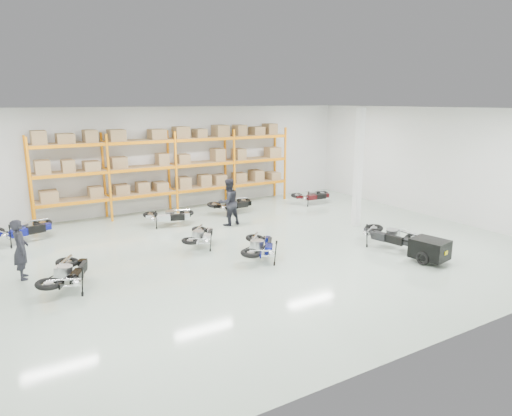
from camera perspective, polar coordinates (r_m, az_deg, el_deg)
room at (r=14.29m, az=-1.33°, el=3.20°), size 18.00×18.00×18.00m
pallet_rack at (r=20.10m, az=-10.46°, el=5.94°), size 11.28×0.98×3.62m
structural_column at (r=17.77m, az=12.67°, el=4.87°), size 0.25×0.25×4.50m
moto_blue_centre at (r=13.90m, az=0.50°, el=-4.35°), size 1.74×1.96×1.15m
moto_silver_left at (r=15.23m, az=-6.95°, el=-3.09°), size 1.58×1.74×1.03m
moto_black_far_left at (r=12.74m, az=-22.54°, el=-7.02°), size 1.58×2.02×1.17m
moto_touring_right at (r=15.60m, az=16.37°, el=-2.83°), size 1.22×1.98×1.20m
trailer at (r=14.66m, az=20.88°, el=-4.83°), size 0.98×1.73×0.70m
moto_back_a at (r=17.56m, az=-27.29°, el=-1.98°), size 2.06×1.37×1.22m
moto_back_b at (r=17.98m, az=-10.88°, el=-0.60°), size 1.86×1.36×1.09m
moto_back_c at (r=19.56m, az=-3.07°, el=0.83°), size 1.80×0.95×1.14m
moto_back_d at (r=21.56m, az=7.01°, el=1.84°), size 1.76×1.03×1.08m
person_left at (r=13.92m, az=-27.35°, el=-4.61°), size 0.42×0.62×1.66m
person_back at (r=17.70m, az=-3.46°, el=0.75°), size 0.98×0.81×1.83m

